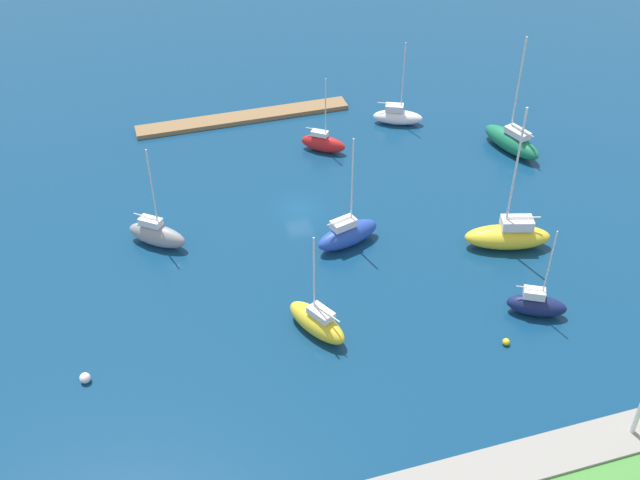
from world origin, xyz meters
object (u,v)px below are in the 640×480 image
(harbor_beacon, at_px, (640,411))
(sailboat_white_by_breakwater, at_px, (398,116))
(sailboat_navy_along_channel, at_px, (536,304))
(sailboat_yellow_east_end, at_px, (317,322))
(sailboat_green_outer_mooring, at_px, (512,141))
(sailboat_blue_far_south, at_px, (347,234))
(sailboat_gray_lone_north, at_px, (157,234))
(mooring_buoy_yellow, at_px, (506,342))
(mooring_buoy_white, at_px, (85,378))
(pier_dock, at_px, (244,117))
(sailboat_yellow_center_basin, at_px, (508,235))
(sailboat_red_far_north, at_px, (323,143))

(harbor_beacon, height_order, sailboat_white_by_breakwater, sailboat_white_by_breakwater)
(sailboat_navy_along_channel, height_order, sailboat_yellow_east_end, sailboat_yellow_east_end)
(sailboat_green_outer_mooring, bearing_deg, sailboat_white_by_breakwater, 28.83)
(sailboat_blue_far_south, bearing_deg, sailboat_gray_lone_north, 147.18)
(mooring_buoy_yellow, relative_size, mooring_buoy_white, 0.71)
(sailboat_green_outer_mooring, height_order, sailboat_navy_along_channel, sailboat_green_outer_mooring)
(pier_dock, xyz_separation_m, mooring_buoy_yellow, (-12.45, 42.27, 0.04))
(sailboat_navy_along_channel, height_order, mooring_buoy_white, sailboat_navy_along_channel)
(sailboat_yellow_east_end, bearing_deg, harbor_beacon, -161.37)
(harbor_beacon, relative_size, sailboat_blue_far_south, 0.33)
(sailboat_green_outer_mooring, bearing_deg, pier_dock, 42.25)
(sailboat_yellow_center_basin, xyz_separation_m, sailboat_blue_far_south, (14.24, -4.59, -0.05))
(pier_dock, distance_m, sailboat_blue_far_south, 26.56)
(sailboat_red_far_north, relative_size, mooring_buoy_white, 10.42)
(sailboat_green_outer_mooring, bearing_deg, sailboat_red_far_north, 55.57)
(sailboat_red_far_north, bearing_deg, mooring_buoy_white, -99.41)
(pier_dock, distance_m, sailboat_white_by_breakwater, 18.17)
(sailboat_gray_lone_north, distance_m, mooring_buoy_white, 17.22)
(sailboat_green_outer_mooring, height_order, sailboat_blue_far_south, sailboat_green_outer_mooring)
(sailboat_yellow_center_basin, distance_m, mooring_buoy_yellow, 13.01)
(sailboat_blue_far_south, bearing_deg, sailboat_green_outer_mooring, 9.20)
(sailboat_gray_lone_north, bearing_deg, harbor_beacon, -10.21)
(sailboat_green_outer_mooring, height_order, sailboat_gray_lone_north, sailboat_green_outer_mooring)
(pier_dock, height_order, sailboat_navy_along_channel, sailboat_navy_along_channel)
(sailboat_red_far_north, height_order, mooring_buoy_yellow, sailboat_red_far_north)
(pier_dock, relative_size, sailboat_gray_lone_north, 2.40)
(pier_dock, bearing_deg, sailboat_navy_along_channel, 112.52)
(sailboat_white_by_breakwater, bearing_deg, mooring_buoy_yellow, -73.28)
(harbor_beacon, height_order, sailboat_green_outer_mooring, sailboat_green_outer_mooring)
(pier_dock, distance_m, mooring_buoy_yellow, 44.06)
(sailboat_yellow_center_basin, xyz_separation_m, sailboat_gray_lone_north, (31.31, -9.74, -0.09))
(sailboat_red_far_north, bearing_deg, sailboat_navy_along_channel, -36.49)
(sailboat_yellow_center_basin, height_order, sailboat_blue_far_south, sailboat_yellow_center_basin)
(sailboat_white_by_breakwater, xyz_separation_m, sailboat_yellow_east_end, (18.86, 30.30, 0.20))
(sailboat_red_far_north, distance_m, mooring_buoy_white, 38.38)
(sailboat_gray_lone_north, xyz_separation_m, mooring_buoy_yellow, (-25.27, 21.22, -0.94))
(harbor_beacon, relative_size, sailboat_navy_along_channel, 0.42)
(sailboat_red_far_north, relative_size, sailboat_yellow_east_end, 0.91)
(sailboat_white_by_breakwater, bearing_deg, sailboat_blue_far_south, -98.65)
(harbor_beacon, relative_size, sailboat_gray_lone_north, 0.35)
(sailboat_red_far_north, bearing_deg, sailboat_yellow_center_basin, -25.50)
(sailboat_navy_along_channel, bearing_deg, harbor_beacon, -63.78)
(sailboat_blue_far_south, height_order, mooring_buoy_white, sailboat_blue_far_south)
(sailboat_white_by_breakwater, relative_size, mooring_buoy_yellow, 16.74)
(mooring_buoy_white, bearing_deg, sailboat_navy_along_channel, 175.01)
(sailboat_yellow_east_end, bearing_deg, sailboat_white_by_breakwater, -59.47)
(sailboat_yellow_center_basin, distance_m, sailboat_navy_along_channel, 9.15)
(sailboat_yellow_center_basin, height_order, mooring_buoy_white, sailboat_yellow_center_basin)
(sailboat_yellow_center_basin, distance_m, sailboat_blue_far_south, 14.96)
(sailboat_green_outer_mooring, height_order, mooring_buoy_white, sailboat_green_outer_mooring)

